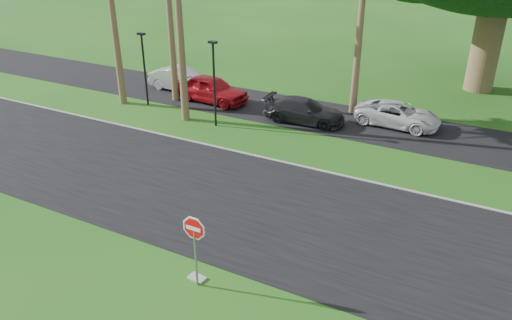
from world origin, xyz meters
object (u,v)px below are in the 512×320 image
object	(u,v)px
car_silver	(181,80)
car_red	(211,89)
car_minivan	(398,115)
stop_sign_near	(194,237)
car_dark	(304,111)

from	to	relation	value
car_silver	car_red	world-z (taller)	car_red
car_silver	car_minivan	xyz separation A→B (m)	(14.04, 0.42, -0.10)
car_minivan	stop_sign_near	bearing A→B (deg)	174.83
car_silver	car_minivan	size ratio (longest dim) A/B	0.97
car_red	car_dark	size ratio (longest dim) A/B	1.04
stop_sign_near	car_dark	xyz separation A→B (m)	(-2.43, 14.25, -1.12)
car_silver	car_red	size ratio (longest dim) A/B	0.95
car_minivan	car_red	bearing A→B (deg)	99.90
car_dark	car_minivan	xyz separation A→B (m)	(4.71, 1.86, -0.02)
stop_sign_near	car_dark	world-z (taller)	stop_sign_near
car_silver	car_red	bearing A→B (deg)	-105.25
car_red	car_minivan	world-z (taller)	car_red
car_red	car_dark	xyz separation A→B (m)	(6.38, -0.50, -0.14)
car_silver	car_minivan	world-z (taller)	car_silver
car_minivan	car_dark	bearing A→B (deg)	114.44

